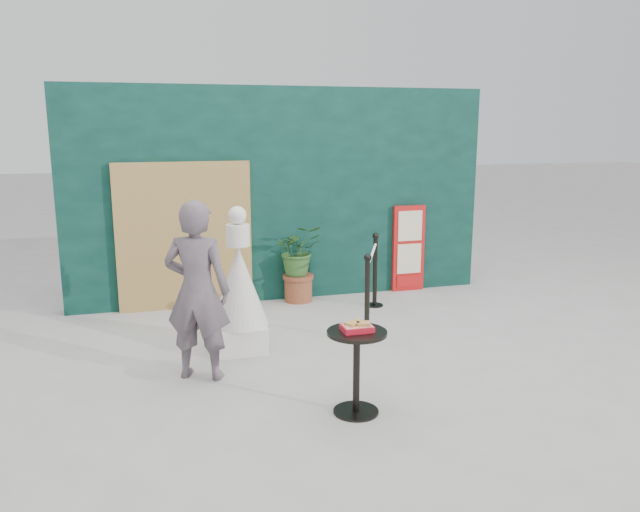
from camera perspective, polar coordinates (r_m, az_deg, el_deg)
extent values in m
plane|color=#ADAAA5|center=(6.36, 3.07, -11.03)|extent=(60.00, 60.00, 0.00)
cube|color=black|center=(8.94, -3.50, 5.62)|extent=(6.00, 0.30, 3.00)
cube|color=tan|center=(8.61, -12.27, 1.76)|extent=(1.80, 0.08, 2.00)
imported|color=#62545D|center=(6.19, -11.15, -3.14)|extent=(0.77, 0.65, 1.79)
cube|color=red|center=(9.49, 8.09, 0.69)|extent=(0.50, 0.06, 1.30)
cube|color=beige|center=(9.40, 8.24, 2.75)|extent=(0.38, 0.02, 0.45)
cube|color=beige|center=(9.49, 8.15, -0.23)|extent=(0.38, 0.02, 0.45)
cube|color=red|center=(9.57, 8.09, -2.28)|extent=(0.38, 0.02, 0.18)
cube|color=white|center=(7.09, -7.27, -7.35)|extent=(0.54, 0.54, 0.30)
cone|color=silver|center=(6.92, -7.40, -2.71)|extent=(0.63, 0.63, 0.89)
cylinder|color=white|center=(6.80, -7.53, 1.89)|extent=(0.26, 0.26, 0.24)
sphere|color=silver|center=(6.77, -7.58, 3.71)|extent=(0.20, 0.20, 0.20)
cylinder|color=black|center=(5.65, 3.30, -13.98)|extent=(0.40, 0.40, 0.02)
cylinder|color=black|center=(5.51, 3.35, -10.70)|extent=(0.06, 0.06, 0.72)
cylinder|color=black|center=(5.37, 3.40, -7.01)|extent=(0.52, 0.52, 0.03)
cube|color=red|center=(5.36, 3.40, -6.61)|extent=(0.26, 0.19, 0.05)
cube|color=red|center=(5.35, 3.40, -6.33)|extent=(0.24, 0.17, 0.00)
cube|color=tan|center=(5.34, 2.96, -6.18)|extent=(0.15, 0.14, 0.02)
cube|color=#D3974D|center=(5.35, 3.99, -6.19)|extent=(0.13, 0.13, 0.02)
cone|color=yellow|center=(5.39, 3.43, -5.82)|extent=(0.06, 0.06, 0.06)
cylinder|color=brown|center=(8.93, -2.00, -3.10)|extent=(0.40, 0.40, 0.33)
cylinder|color=brown|center=(8.88, -2.01, -1.90)|extent=(0.44, 0.44, 0.05)
imported|color=#305B27|center=(8.80, -2.03, 0.56)|extent=(0.65, 0.57, 0.72)
cylinder|color=black|center=(7.40, 4.27, -7.60)|extent=(0.24, 0.24, 0.02)
cylinder|color=black|center=(7.25, 4.33, -4.10)|extent=(0.06, 0.06, 0.96)
sphere|color=black|center=(7.13, 4.39, -0.16)|extent=(0.09, 0.09, 0.09)
cylinder|color=black|center=(8.76, 5.00, -4.50)|extent=(0.24, 0.24, 0.02)
cylinder|color=black|center=(8.64, 5.06, -1.51)|extent=(0.06, 0.06, 0.96)
sphere|color=black|center=(8.53, 5.12, 1.83)|extent=(0.09, 0.09, 0.09)
cylinder|color=white|center=(7.85, 4.77, 0.14)|extent=(0.63, 1.31, 0.03)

